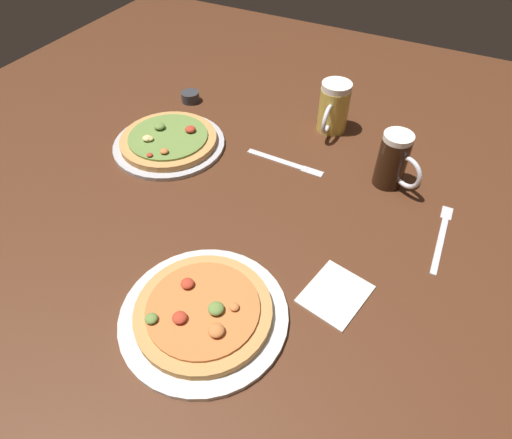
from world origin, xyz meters
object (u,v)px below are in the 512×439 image
beer_mug_dark (333,108)px  napkin_folded (335,293)px  pizza_plate_near (204,313)px  pizza_plate_far (169,141)px  beer_mug_amber (394,161)px  fork_left (442,236)px  knife_right (285,162)px  ramekin_sauce (190,97)px

beer_mug_dark → napkin_folded: beer_mug_dark is taller
pizza_plate_near → beer_mug_dark: beer_mug_dark is taller
pizza_plate_far → beer_mug_dark: bearing=37.3°
beer_mug_dark → beer_mug_amber: same height
pizza_plate_near → fork_left: size_ratio=1.44×
beer_mug_amber → beer_mug_dark: bearing=142.6°
pizza_plate_far → fork_left: 0.77m
beer_mug_dark → beer_mug_amber: 0.28m
napkin_folded → knife_right: size_ratio=0.60×
beer_mug_dark → knife_right: beer_mug_dark is taller
ramekin_sauce → fork_left: (0.85, -0.24, -0.01)m
napkin_folded → fork_left: napkin_folded is taller
pizza_plate_near → knife_right: 0.52m
ramekin_sauce → fork_left: size_ratio=0.25×
fork_left → beer_mug_dark: bearing=142.0°
pizza_plate_near → beer_mug_dark: (-0.01, 0.73, 0.06)m
beer_mug_dark → fork_left: (0.38, -0.30, -0.07)m
pizza_plate_far → beer_mug_dark: size_ratio=2.14×
napkin_folded → beer_mug_dark: bearing=111.2°
beer_mug_amber → napkin_folded: 0.40m
beer_mug_dark → napkin_folded: 0.61m
beer_mug_amber → knife_right: bearing=-171.0°
beer_mug_dark → ramekin_sauce: beer_mug_dark is taller
napkin_folded → pizza_plate_far: bearing=155.9°
pizza_plate_near → knife_right: bearing=96.7°
beer_mug_amber → knife_right: size_ratio=0.66×
beer_mug_amber → fork_left: size_ratio=0.65×
pizza_plate_near → knife_right: size_ratio=1.46×
beer_mug_dark → ramekin_sauce: 0.47m
pizza_plate_near → pizza_plate_far: (-0.39, 0.44, 0.00)m
pizza_plate_far → beer_mug_dark: 0.49m
beer_mug_dark → ramekin_sauce: (-0.47, -0.06, -0.06)m
pizza_plate_far → beer_mug_amber: 0.62m
pizza_plate_near → beer_mug_amber: beer_mug_amber is taller
beer_mug_amber → napkin_folded: (-0.00, -0.39, -0.07)m
ramekin_sauce → knife_right: (0.41, -0.16, -0.01)m
pizza_plate_far → ramekin_sauce: (-0.08, 0.24, -0.00)m
fork_left → knife_right: (-0.44, 0.09, -0.00)m
pizza_plate_near → fork_left: pizza_plate_near is taller
knife_right → beer_mug_dark: bearing=75.7°
pizza_plate_far → beer_mug_amber: (0.61, 0.12, 0.06)m
beer_mug_dark → knife_right: bearing=-104.3°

